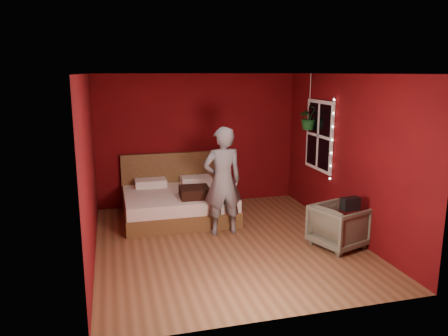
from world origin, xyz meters
The scene contains 10 objects.
floor centered at (0.00, 0.00, 0.00)m, with size 4.50×4.50×0.00m, color brown.
room_walls centered at (0.00, 0.00, 1.68)m, with size 4.04×4.54×2.62m.
window centered at (1.97, 0.90, 1.50)m, with size 0.05×0.97×1.27m.
fairy_lights centered at (1.94, 0.37, 1.50)m, with size 0.04×0.04×1.45m.
bed centered at (-0.55, 1.46, 0.28)m, with size 1.95×1.66×1.07m.
person centered at (0.03, 0.42, 0.89)m, with size 0.65×0.43×1.78m, color slate.
armchair centered at (1.60, -0.60, 0.33)m, with size 0.71×0.73×0.66m, color #676451.
handbag centered at (1.62, -0.84, 0.76)m, with size 0.27×0.13×0.19m, color black.
throw_pillow centered at (-0.33, 0.98, 0.58)m, with size 0.50×0.50×0.18m, color black.
hanging_plant centered at (1.88, 1.16, 1.80)m, with size 0.41×0.36×1.02m.
Camera 1 is at (-1.70, -6.23, 2.62)m, focal length 35.00 mm.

